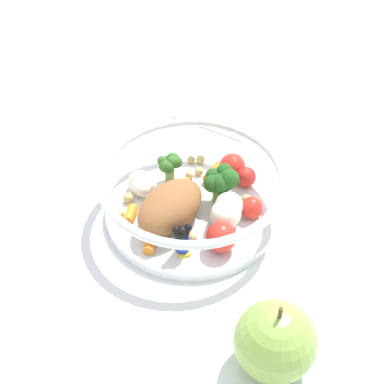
{
  "coord_description": "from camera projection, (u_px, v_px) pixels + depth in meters",
  "views": [
    {
      "loc": [
        -0.42,
        -0.24,
        0.48
      ],
      "look_at": [
        -0.01,
        -0.01,
        0.03
      ],
      "focal_mm": 54.6,
      "sensor_mm": 36.0,
      "label": 1
    }
  ],
  "objects": [
    {
      "name": "food_container",
      "position": [
        192.0,
        197.0,
        0.65
      ],
      "size": [
        0.21,
        0.21,
        0.06
      ],
      "color": "white",
      "rests_on": "ground_plane"
    },
    {
      "name": "ground_plane",
      "position": [
        188.0,
        208.0,
        0.68
      ],
      "size": [
        2.4,
        2.4,
        0.0
      ],
      "primitive_type": "plane",
      "color": "white"
    },
    {
      "name": "loose_apple",
      "position": [
        275.0,
        341.0,
        0.51
      ],
      "size": [
        0.07,
        0.07,
        0.09
      ],
      "color": "#8CB74C",
      "rests_on": "ground_plane"
    },
    {
      "name": "folded_napkin",
      "position": [
        225.0,
        107.0,
        0.82
      ],
      "size": [
        0.11,
        0.11,
        0.01
      ],
      "primitive_type": "cube",
      "rotation": [
        0.0,
        0.0,
        -0.02
      ],
      "color": "white",
      "rests_on": "ground_plane"
    }
  ]
}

